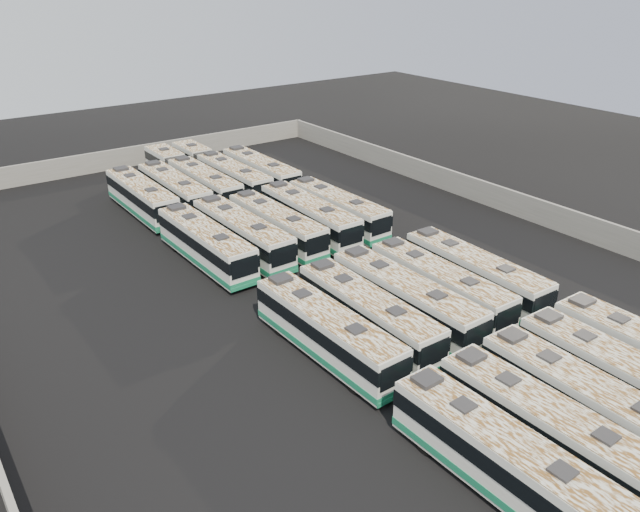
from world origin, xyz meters
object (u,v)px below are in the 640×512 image
at_px(bus_back_left, 175,190).
at_px(bus_front_right, 624,381).
at_px(bus_front_left, 549,430).
at_px(bus_back_far_left, 142,197).
at_px(bus_midfront_right, 439,286).
at_px(bus_front_far_left, 506,462).
at_px(bus_back_center, 191,176).
at_px(bus_midback_left, 242,234).
at_px(bus_midback_right, 309,216).
at_px(bus_midback_far_right, 338,209).
at_px(bus_back_far_right, 261,172).
at_px(bus_midfront_center, 406,299).
at_px(bus_midfront_far_left, 327,331).
at_px(bus_midfront_far_right, 475,274).
at_px(bus_midback_center, 277,225).
at_px(bus_midfront_left, 368,314).
at_px(bus_back_right, 219,171).
at_px(bus_front_center, 589,405).
at_px(bus_midback_far_left, 206,244).

bearing_deg(bus_back_left, bus_front_right, -80.91).
height_order(bus_front_left, bus_back_far_left, bus_back_far_left).
bearing_deg(bus_midfront_right, bus_front_far_left, -125.08).
xyz_separation_m(bus_front_left, bus_back_center, (2.99, 43.57, -0.00)).
relative_size(bus_midback_left, bus_midback_right, 1.00).
distance_m(bus_midfront_right, bus_midback_far_right, 15.38).
height_order(bus_front_right, bus_back_far_right, bus_back_far_right).
bearing_deg(bus_midfront_center, bus_midback_left, 101.04).
xyz_separation_m(bus_midfront_far_left, bus_back_center, (6.13, 31.00, -0.01)).
distance_m(bus_midfront_center, bus_midback_far_right, 16.41).
distance_m(bus_midfront_far_right, bus_back_far_left, 30.64).
xyz_separation_m(bus_midback_center, bus_back_far_right, (6.17, 12.79, 0.05)).
distance_m(bus_midfront_left, bus_midfront_right, 6.13).
relative_size(bus_midfront_right, bus_back_center, 0.64).
bearing_deg(bus_front_far_left, bus_back_far_left, 89.17).
distance_m(bus_front_right, bus_midfront_center, 13.02).
relative_size(bus_midfront_right, bus_midback_right, 0.96).
bearing_deg(bus_back_left, bus_midback_right, -63.38).
distance_m(bus_midback_right, bus_back_far_left, 15.90).
bearing_deg(bus_midfront_right, bus_back_far_right, 84.29).
bearing_deg(bus_back_center, bus_back_left, -135.46).
height_order(bus_midfront_far_right, bus_back_far_right, bus_back_far_right).
relative_size(bus_front_far_left, bus_midback_center, 1.02).
distance_m(bus_front_far_left, bus_midfront_far_right, 17.82).
height_order(bus_midfront_right, bus_back_right, bus_midfront_right).
bearing_deg(bus_midfront_far_right, bus_midfront_far_left, -178.46).
distance_m(bus_midfront_far_right, bus_back_far_right, 28.03).
xyz_separation_m(bus_front_far_left, bus_midback_far_right, (12.43, 27.96, -0.02)).
height_order(bus_front_right, bus_midfront_far_right, bus_front_right).
relative_size(bus_front_left, bus_back_far_left, 0.99).
bearing_deg(bus_front_left, bus_front_center, -1.81).
relative_size(bus_midfront_far_left, bus_midfront_right, 1.02).
xyz_separation_m(bus_back_far_left, bus_back_far_right, (12.47, 0.08, -0.00)).
xyz_separation_m(bus_back_center, bus_back_right, (3.19, 0.08, -0.02)).
height_order(bus_midfront_far_left, bus_midback_far_left, bus_midback_far_left).
height_order(bus_front_left, bus_midfront_far_right, bus_midfront_far_right).
relative_size(bus_midfront_left, bus_midfront_far_right, 0.99).
height_order(bus_front_far_left, bus_midback_far_left, bus_midback_far_left).
distance_m(bus_back_center, bus_back_far_right, 6.92).
relative_size(bus_front_far_left, bus_midback_far_left, 0.99).
relative_size(bus_midback_left, bus_back_far_left, 1.02).
height_order(bus_midback_left, bus_back_far_left, bus_midback_left).
relative_size(bus_front_far_left, bus_midback_far_right, 1.01).
bearing_deg(bus_midback_far_right, bus_midfront_right, -102.84).
relative_size(bus_midback_center, bus_back_left, 0.97).
distance_m(bus_front_left, bus_midfront_far_left, 12.95).
height_order(bus_front_left, bus_midfront_left, bus_front_left).
bearing_deg(bus_midback_far_left, bus_front_center, -78.23).
height_order(bus_front_center, bus_midfront_left, bus_front_center).
height_order(bus_midback_right, bus_back_left, bus_midback_right).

